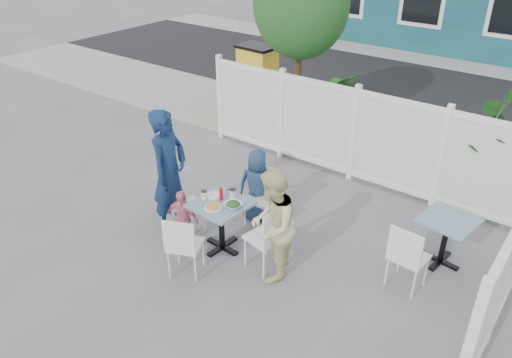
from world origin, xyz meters
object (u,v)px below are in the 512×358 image
Objects in this scene: utility_cabinet at (257,80)px; chair_right at (270,234)px; spare_table at (447,229)px; chair_left at (183,198)px; man at (169,172)px; toddler at (182,218)px; chair_back at (263,192)px; chair_near at (183,243)px; woman at (272,226)px; main_table at (221,214)px; boy at (257,186)px.

chair_right is (3.50, -4.43, -0.16)m from utility_cabinet.
utility_cabinet is 6.01m from spare_table.
chair_left is 0.43m from man.
chair_left is at bearing 119.93° from toddler.
utility_cabinet reaches higher than chair_back.
woman reaches higher than chair_near.
utility_cabinet is at bearing -165.38° from woman.
utility_cabinet is 1.97× the size of main_table.
chair_near is 0.48× the size of man.
man is 1.23× the size of woman.
chair_left reaches higher than main_table.
chair_back is 1.04× the size of toddler.
woman reaches higher than chair_left.
man reaches higher than chair_right.
chair_right is 0.22m from woman.
chair_left is at bearing 177.15° from main_table.
woman is at bearing 127.44° from chair_back.
boy reaches higher than chair_left.
chair_near reaches higher than main_table.
main_table is at bearing 82.39° from chair_back.
chair_back is (-2.46, -0.63, -0.02)m from spare_table.
chair_right is 1.20m from boy.
chair_left is at bearing -117.03° from woman.
chair_back is at bearing 63.36° from chair_near.
toddler is (-0.51, -0.23, -0.14)m from main_table.
main_table is 0.73m from chair_near.
chair_near is (-0.00, -0.73, -0.05)m from main_table.
spare_table is at bearing -38.47° from chair_right.
man is (-1.68, -0.06, 0.36)m from chair_right.
chair_back is 0.58× the size of woman.
chair_left is 1.08m from boy.
chair_back is 1.25m from woman.
man is at bearing -52.26° from chair_left.
main_table is 0.78m from chair_right.
main_table is 0.83× the size of chair_back.
spare_table is 0.87× the size of toddler.
boy is (-2.57, -0.63, 0.04)m from spare_table.
chair_right reaches higher than chair_left.
woman is (0.08, -0.07, 0.19)m from chair_right.
spare_table is at bearing -25.61° from utility_cabinet.
chair_near is at bearing -75.74° from woman.
man reaches higher than toddler.
man is 0.66m from toddler.
chair_back reaches higher than toddler.
chair_near reaches higher than chair_back.
woman is at bearing -3.37° from toddler.
boy is (0.68, 0.84, 0.04)m from chair_left.
main_table is 0.64× the size of boy.
utility_cabinet reaches higher than main_table.
man is (-0.89, -0.04, 0.36)m from main_table.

